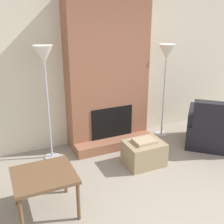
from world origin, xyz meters
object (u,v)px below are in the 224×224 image
object	(u,v)px
armchair	(212,131)
side_table	(44,179)
floor_lamp_left	(44,63)
floor_lamp_right	(166,58)
ottoman	(144,153)

from	to	relation	value
armchair	side_table	size ratio (longest dim) A/B	1.66
armchair	floor_lamp_left	size ratio (longest dim) A/B	0.65
armchair	floor_lamp_left	distance (m)	3.14
side_table	floor_lamp_right	size ratio (longest dim) A/B	0.41
armchair	ottoman	bearing A→B (deg)	43.99
side_table	floor_lamp_right	distance (m)	3.06
ottoman	floor_lamp_left	world-z (taller)	floor_lamp_left
armchair	floor_lamp_left	world-z (taller)	floor_lamp_left
floor_lamp_left	floor_lamp_right	world-z (taller)	floor_lamp_left
floor_lamp_left	armchair	bearing A→B (deg)	-15.83
ottoman	floor_lamp_left	size ratio (longest dim) A/B	0.32
armchair	side_table	world-z (taller)	armchair
ottoman	armchair	world-z (taller)	armchair
ottoman	floor_lamp_left	xyz separation A→B (m)	(-1.31, 0.83, 1.40)
ottoman	floor_lamp_right	bearing A→B (deg)	42.78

